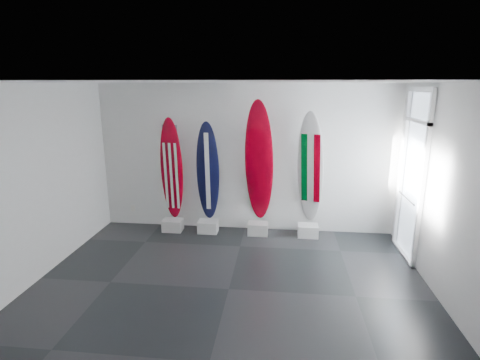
# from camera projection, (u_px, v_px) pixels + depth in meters

# --- Properties ---
(floor) EXTENTS (6.00, 6.00, 0.00)m
(floor) POSITION_uv_depth(u_px,v_px,m) (229.00, 289.00, 5.65)
(floor) COLOR black
(floor) RESTS_ON ground
(ceiling) EXTENTS (6.00, 6.00, 0.00)m
(ceiling) POSITION_uv_depth(u_px,v_px,m) (227.00, 82.00, 4.90)
(ceiling) COLOR white
(ceiling) RESTS_ON wall_back
(wall_back) EXTENTS (6.00, 0.00, 6.00)m
(wall_back) POSITION_uv_depth(u_px,v_px,m) (245.00, 159.00, 7.68)
(wall_back) COLOR silver
(wall_back) RESTS_ON ground
(wall_front) EXTENTS (6.00, 0.00, 6.00)m
(wall_front) POSITION_uv_depth(u_px,v_px,m) (182.00, 284.00, 2.87)
(wall_front) COLOR silver
(wall_front) RESTS_ON ground
(wall_left) EXTENTS (0.00, 5.00, 5.00)m
(wall_left) POSITION_uv_depth(u_px,v_px,m) (28.00, 187.00, 5.60)
(wall_left) COLOR silver
(wall_left) RESTS_ON ground
(wall_right) EXTENTS (0.00, 5.00, 5.00)m
(wall_right) POSITION_uv_depth(u_px,v_px,m) (454.00, 200.00, 4.96)
(wall_right) COLOR silver
(wall_right) RESTS_ON ground
(display_block_usa) EXTENTS (0.40, 0.30, 0.24)m
(display_block_usa) POSITION_uv_depth(u_px,v_px,m) (173.00, 225.00, 7.87)
(display_block_usa) COLOR silver
(display_block_usa) RESTS_ON floor
(surfboard_usa) EXTENTS (0.49, 0.23, 2.11)m
(surfboard_usa) POSITION_uv_depth(u_px,v_px,m) (172.00, 169.00, 7.68)
(surfboard_usa) COLOR #960012
(surfboard_usa) RESTS_ON display_block_usa
(display_block_navy) EXTENTS (0.40, 0.30, 0.24)m
(display_block_navy) POSITION_uv_depth(u_px,v_px,m) (208.00, 227.00, 7.79)
(display_block_navy) COLOR silver
(display_block_navy) RESTS_ON floor
(surfboard_navy) EXTENTS (0.46, 0.25, 2.04)m
(surfboard_navy) POSITION_uv_depth(u_px,v_px,m) (208.00, 172.00, 7.61)
(surfboard_navy) COLOR black
(surfboard_navy) RESTS_ON display_block_navy
(display_block_swiss) EXTENTS (0.40, 0.30, 0.24)m
(display_block_swiss) POSITION_uv_depth(u_px,v_px,m) (258.00, 229.00, 7.68)
(display_block_swiss) COLOR silver
(display_block_swiss) RESTS_ON floor
(surfboard_swiss) EXTENTS (0.62, 0.56, 2.48)m
(surfboard_swiss) POSITION_uv_depth(u_px,v_px,m) (259.00, 162.00, 7.45)
(surfboard_swiss) COLOR #960012
(surfboard_swiss) RESTS_ON display_block_swiss
(display_block_italy) EXTENTS (0.40, 0.30, 0.24)m
(display_block_italy) POSITION_uv_depth(u_px,v_px,m) (308.00, 231.00, 7.58)
(display_block_italy) COLOR silver
(display_block_italy) RESTS_ON floor
(surfboard_italy) EXTENTS (0.63, 0.59, 2.27)m
(surfboard_italy) POSITION_uv_depth(u_px,v_px,m) (310.00, 169.00, 7.37)
(surfboard_italy) COLOR silver
(surfboard_italy) RESTS_ON display_block_italy
(wall_outlet) EXTENTS (0.09, 0.02, 0.13)m
(wall_outlet) POSITION_uv_depth(u_px,v_px,m) (133.00, 208.00, 8.21)
(wall_outlet) COLOR silver
(wall_outlet) RESTS_ON wall_back
(glass_door) EXTENTS (0.12, 1.16, 2.85)m
(glass_door) POSITION_uv_depth(u_px,v_px,m) (412.00, 177.00, 6.47)
(glass_door) COLOR white
(glass_door) RESTS_ON floor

